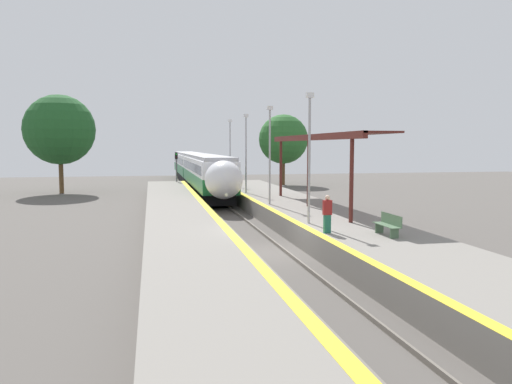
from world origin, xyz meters
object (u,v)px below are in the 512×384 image
object	(u,v)px
person_waiting	(327,214)
train	(197,168)
railway_signal	(176,167)
platform_bench	(389,224)
lamppost_mid	(270,149)
lamppost_near	(309,150)
lamppost_farthest	(230,148)
lamppost_far	(246,149)

from	to	relation	value
person_waiting	train	bearing A→B (deg)	93.45
person_waiting	railway_signal	size ratio (longest dim) A/B	0.40
platform_bench	lamppost_mid	distance (m)	12.44
person_waiting	lamppost_near	xyz separation A→B (m)	(0.08, 2.78, 2.65)
lamppost_near	lamppost_farthest	distance (m)	24.06
train	person_waiting	xyz separation A→B (m)	(2.22, -36.77, -0.36)
platform_bench	train	bearing A→B (deg)	96.79
lamppost_near	platform_bench	bearing A→B (deg)	-60.19
lamppost_mid	lamppost_farthest	size ratio (longest dim) A/B	1.00
lamppost_near	lamppost_far	size ratio (longest dim) A/B	1.00
train	person_waiting	bearing A→B (deg)	-86.55
train	platform_bench	bearing A→B (deg)	-83.21
train	lamppost_mid	world-z (taller)	lamppost_mid
lamppost_near	lamppost_far	world-z (taller)	same
person_waiting	lamppost_farthest	distance (m)	26.97
person_waiting	platform_bench	bearing A→B (deg)	-25.11
person_waiting	lamppost_farthest	world-z (taller)	lamppost_farthest
train	lamppost_mid	size ratio (longest dim) A/B	7.47
lamppost_near	lamppost_mid	size ratio (longest dim) A/B	1.00
train	lamppost_farthest	xyz separation A→B (m)	(2.30, -9.93, 2.30)
platform_bench	person_waiting	xyz separation A→B (m)	(-2.29, 1.07, 0.36)
lamppost_near	lamppost_mid	bearing A→B (deg)	90.00
lamppost_farthest	lamppost_near	bearing A→B (deg)	-90.00
railway_signal	lamppost_far	xyz separation A→B (m)	(4.75, -13.74, 2.02)
platform_bench	lamppost_mid	size ratio (longest dim) A/B	0.29
lamppost_mid	railway_signal	bearing A→B (deg)	102.32
person_waiting	railway_signal	bearing A→B (deg)	98.17
lamppost_near	lamppost_farthest	size ratio (longest dim) A/B	1.00
railway_signal	lamppost_near	world-z (taller)	lamppost_near
person_waiting	lamppost_near	distance (m)	3.84
person_waiting	lamppost_near	world-z (taller)	lamppost_near
platform_bench	person_waiting	distance (m)	2.55
train	railway_signal	bearing A→B (deg)	-120.23
lamppost_far	lamppost_near	bearing A→B (deg)	-90.00
train	lamppost_mid	distance (m)	26.17
platform_bench	lamppost_mid	bearing A→B (deg)	100.52
train	platform_bench	xyz separation A→B (m)	(4.50, -37.84, -0.71)
railway_signal	lamppost_near	xyz separation A→B (m)	(4.75, -29.78, 2.02)
train	lamppost_farthest	world-z (taller)	lamppost_farthest
train	lamppost_near	xyz separation A→B (m)	(2.30, -33.99, 2.30)
train	person_waiting	world-z (taller)	train
railway_signal	lamppost_near	distance (m)	30.22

